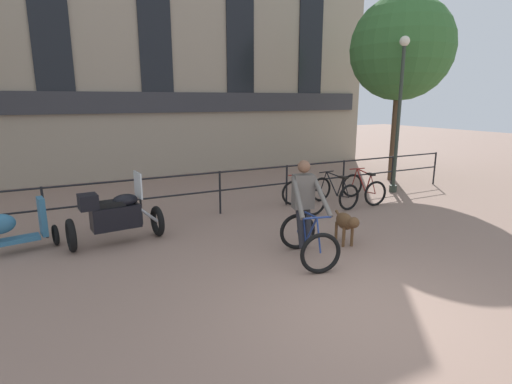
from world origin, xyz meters
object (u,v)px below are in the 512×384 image
object	(u,v)px
parked_bicycle_near_lamp	(303,196)
parked_bicycle_mid_left	(335,192)
parked_motorcycle	(115,215)
cyclist_with_bike	(306,216)
parked_scooter	(15,228)
parked_bicycle_mid_right	(363,188)
street_lamp	(399,108)
dog	(346,222)

from	to	relation	value
parked_bicycle_near_lamp	parked_bicycle_mid_left	distance (m)	0.98
parked_motorcycle	cyclist_with_bike	bearing A→B (deg)	-133.62
parked_bicycle_mid_left	parked_scooter	xyz separation A→B (m)	(-7.16, 0.00, 0.10)
parked_bicycle_mid_left	parked_bicycle_mid_right	xyz separation A→B (m)	(0.98, 0.00, -0.00)
parked_motorcycle	street_lamp	world-z (taller)	street_lamp
parked_bicycle_mid_left	parked_scooter	size ratio (longest dim) A/B	0.87
dog	parked_bicycle_mid_left	bearing A→B (deg)	70.62
parked_bicycle_near_lamp	parked_bicycle_mid_right	world-z (taller)	same
cyclist_with_bike	parked_bicycle_near_lamp	distance (m)	3.10
cyclist_with_bike	dog	xyz separation A→B (m)	(1.04, 0.17, -0.32)
parked_bicycle_mid_right	parked_scooter	world-z (taller)	parked_scooter
parked_scooter	parked_bicycle_mid_left	bearing A→B (deg)	-99.55
cyclist_with_bike	parked_bicycle_near_lamp	size ratio (longest dim) A/B	1.46
dog	parked_motorcycle	bearing A→B (deg)	166.50
cyclist_with_bike	dog	bearing A→B (deg)	23.18
parked_motorcycle	street_lamp	distance (m)	8.32
parked_bicycle_near_lamp	parked_scooter	bearing A→B (deg)	4.88
cyclist_with_bike	parked_bicycle_mid_right	xyz separation A→B (m)	(3.64, 2.57, -0.41)
parked_scooter	dog	bearing A→B (deg)	-123.01
cyclist_with_bike	parked_motorcycle	distance (m)	3.61
parked_bicycle_mid_right	dog	bearing A→B (deg)	49.62
dog	parked_bicycle_near_lamp	bearing A→B (deg)	89.62
parked_motorcycle	parked_bicycle_mid_right	xyz separation A→B (m)	(6.47, 0.33, -0.20)
dog	parked_motorcycle	xyz separation A→B (m)	(-3.87, 2.07, 0.12)
street_lamp	dog	bearing A→B (deg)	-145.70
cyclist_with_bike	parked_scooter	xyz separation A→B (m)	(-4.50, 2.57, -0.30)
parked_bicycle_mid_right	street_lamp	bearing A→B (deg)	-157.09
parked_bicycle_mid_right	parked_scooter	distance (m)	8.14
dog	parked_bicycle_mid_right	xyz separation A→B (m)	(2.60, 2.40, -0.09)
parked_bicycle_mid_left	parked_bicycle_near_lamp	bearing A→B (deg)	-4.17
dog	parked_bicycle_mid_right	world-z (taller)	parked_bicycle_mid_right
parked_bicycle_mid_left	street_lamp	size ratio (longest dim) A/B	0.26
dog	cyclist_with_bike	bearing A→B (deg)	-156.15
parked_motorcycle	parked_scooter	xyz separation A→B (m)	(-1.67, 0.33, -0.10)
cyclist_with_bike	street_lamp	size ratio (longest dim) A/B	0.38
parked_motorcycle	parked_bicycle_mid_right	world-z (taller)	parked_motorcycle
parked_scooter	parked_bicycle_mid_right	bearing A→B (deg)	-99.55
parked_scooter	street_lamp	xyz separation A→B (m)	(9.73, 0.45, 2.02)
parked_bicycle_mid_right	street_lamp	xyz separation A→B (m)	(1.59, 0.46, 2.12)
parked_bicycle_mid_left	parked_scooter	world-z (taller)	parked_scooter
parked_bicycle_mid_left	parked_motorcycle	bearing A→B (deg)	-0.72
dog	parked_bicycle_mid_left	xyz separation A→B (m)	(1.63, 2.40, -0.09)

